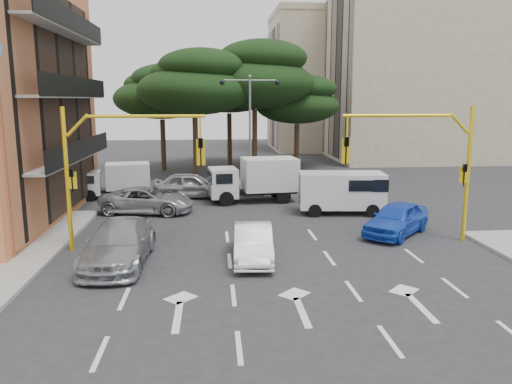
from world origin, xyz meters
TOP-DOWN VIEW (x-y plane):
  - ground at (0.00, 0.00)m, footprint 120.00×120.00m
  - median_strip at (0.00, 16.00)m, footprint 1.40×6.00m
  - apartment_beige_near at (19.95, 32.00)m, footprint 20.20×12.15m
  - apartment_beige_far at (12.95, 44.00)m, footprint 16.20×12.15m
  - pine_left_near at (-3.94, 21.96)m, footprint 9.15×9.15m
  - pine_center at (1.06, 23.96)m, footprint 9.98×9.98m
  - pine_left_far at (-6.94, 25.96)m, footprint 8.32×8.32m
  - pine_right at (5.06, 25.96)m, footprint 7.49×7.49m
  - pine_back at (-0.94, 28.96)m, footprint 9.15×9.15m
  - signal_mast_right at (6.80, 1.99)m, footprint 5.79×0.37m
  - signal_mast_left at (-6.80, 1.99)m, footprint 5.79×0.37m
  - street_lamp_center at (0.00, 16.00)m, footprint 4.16×0.36m
  - car_white_hatch at (-1.06, 0.06)m, footprint 1.72×4.29m
  - car_blue_compact at (5.95, 3.22)m, footprint 4.38×4.54m
  - car_silver_wagon at (-6.27, 0.08)m, footprint 2.44×5.63m
  - car_silver_cross_a at (-6.29, 8.86)m, footprint 5.51×3.28m
  - car_silver_cross_b at (-4.03, 13.00)m, footprint 4.92×2.16m
  - van_white at (4.49, 7.89)m, footprint 4.84×2.53m
  - box_truck_a at (-8.91, 13.45)m, footprint 4.77×2.61m
  - box_truck_b at (-0.10, 11.50)m, footprint 5.71×2.90m

SIDE VIEW (x-z plane):
  - ground at x=0.00m, z-range 0.00..0.00m
  - median_strip at x=0.00m, z-range 0.00..0.15m
  - car_white_hatch at x=-1.06m, z-range 0.00..1.39m
  - car_silver_cross_a at x=-6.29m, z-range 0.00..1.43m
  - car_blue_compact at x=5.95m, z-range 0.00..1.53m
  - car_silver_wagon at x=-6.27m, z-range 0.00..1.61m
  - car_silver_cross_b at x=-4.03m, z-range 0.00..1.65m
  - box_truck_a at x=-8.91m, z-range 0.00..2.23m
  - van_white at x=4.49m, z-range 0.00..2.33m
  - box_truck_b at x=-0.10m, z-range 0.00..2.70m
  - signal_mast_right at x=6.80m, z-range 0.88..6.88m
  - signal_mast_left at x=-6.80m, z-range 0.88..6.88m
  - street_lamp_center at x=0.00m, z-range 1.54..9.31m
  - pine_right at x=5.06m, z-range 2.03..10.40m
  - pine_left_far at x=-6.94m, z-range 2.26..11.56m
  - pine_left_near at x=-3.94m, z-range 2.49..12.72m
  - pine_back at x=-0.94m, z-range 2.49..12.72m
  - pine_center at x=1.06m, z-range 2.72..13.88m
  - apartment_beige_far at x=12.95m, z-range 0.00..16.70m
  - apartment_beige_near at x=19.95m, z-range 0.00..18.70m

